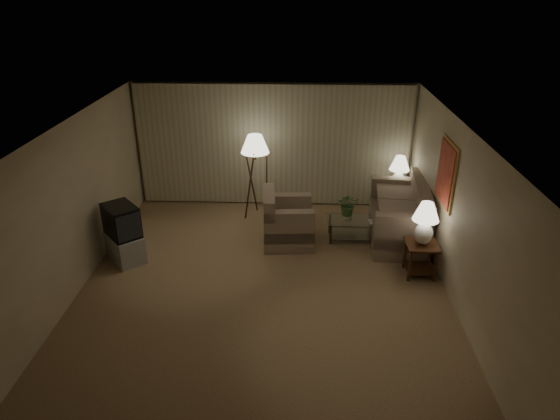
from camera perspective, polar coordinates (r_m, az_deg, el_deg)
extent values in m
plane|color=tan|center=(8.37, -1.91, -8.81)|extent=(7.00, 7.00, 0.00)
cube|color=beige|center=(10.96, -0.74, 7.47)|extent=(6.00, 0.04, 2.70)
cube|color=beige|center=(8.46, -22.77, -0.07)|extent=(0.04, 7.00, 2.70)
cube|color=beige|center=(8.07, 19.73, -0.77)|extent=(0.04, 7.00, 2.70)
cube|color=white|center=(7.22, -2.22, 9.26)|extent=(6.00, 7.00, 0.04)
cube|color=beige|center=(10.88, -0.77, 7.35)|extent=(5.85, 0.12, 2.65)
cube|color=gold|center=(8.61, 18.51, 3.95)|extent=(0.03, 0.90, 1.10)
cube|color=maroon|center=(8.60, 18.35, 3.96)|extent=(0.02, 0.80, 1.00)
cube|color=gray|center=(10.03, 13.22, -1.85)|extent=(2.20, 1.38, 0.47)
cube|color=gray|center=(9.60, 0.93, -2.52)|extent=(1.11, 1.07, 0.43)
cube|color=#381F0F|center=(8.74, 15.92, -3.84)|extent=(0.53, 0.53, 0.04)
cube|color=#381F0F|center=(8.97, 15.57, -6.42)|extent=(0.45, 0.45, 0.02)
cylinder|color=#381F0F|center=(8.66, 14.60, -6.27)|extent=(0.05, 0.05, 0.56)
cylinder|color=#381F0F|center=(9.02, 14.08, -4.85)|extent=(0.05, 0.05, 0.56)
cylinder|color=#381F0F|center=(8.76, 17.36, -6.24)|extent=(0.05, 0.05, 0.56)
cylinder|color=#381F0F|center=(9.12, 16.72, -4.84)|extent=(0.05, 0.05, 0.56)
cube|color=#381F0F|center=(10.85, 13.24, 2.27)|extent=(0.54, 0.46, 0.04)
cube|color=#381F0F|center=(11.03, 13.01, 0.07)|extent=(0.46, 0.39, 0.02)
cylinder|color=#381F0F|center=(10.77, 12.09, 0.46)|extent=(0.05, 0.05, 0.56)
cylinder|color=#381F0F|center=(11.09, 11.81, 1.23)|extent=(0.05, 0.05, 0.56)
cylinder|color=#381F0F|center=(10.85, 14.40, 0.42)|extent=(0.05, 0.05, 0.56)
cylinder|color=#381F0F|center=(11.17, 14.05, 1.18)|extent=(0.05, 0.05, 0.56)
ellipsoid|color=white|center=(8.64, 16.08, -2.61)|extent=(0.31, 0.31, 0.38)
cylinder|color=white|center=(8.54, 16.27, -1.21)|extent=(0.03, 0.03, 0.09)
cone|color=white|center=(8.47, 16.41, -0.15)|extent=(0.44, 0.44, 0.31)
ellipsoid|color=white|center=(10.78, 13.35, 3.27)|extent=(0.29, 0.29, 0.37)
cylinder|color=white|center=(10.70, 13.47, 4.39)|extent=(0.03, 0.03, 0.08)
cone|color=white|center=(10.64, 13.56, 5.24)|extent=(0.42, 0.42, 0.29)
cube|color=silver|center=(9.74, 8.58, -1.15)|extent=(1.08, 0.59, 0.02)
cube|color=silver|center=(9.88, 8.47, -2.75)|extent=(1.01, 0.51, 0.01)
cylinder|color=#392D17|center=(9.59, 5.83, -2.82)|extent=(0.04, 0.04, 0.40)
cylinder|color=#392D17|center=(9.99, 5.69, -1.61)|extent=(0.04, 0.04, 0.40)
cylinder|color=#392D17|center=(9.70, 11.41, -2.88)|extent=(0.04, 0.04, 0.40)
cylinder|color=#392D17|center=(10.09, 11.05, -1.68)|extent=(0.04, 0.04, 0.40)
cube|color=#A1A2A4|center=(9.43, -17.27, -4.07)|extent=(1.22, 1.22, 0.50)
cube|color=black|center=(9.19, -17.69, -1.17)|extent=(1.13, 1.13, 0.57)
cylinder|color=#381F0F|center=(10.23, -2.86, 6.45)|extent=(0.04, 0.04, 0.26)
cone|color=white|center=(10.17, -2.88, 7.56)|extent=(0.58, 0.58, 0.36)
cylinder|color=#AD523A|center=(9.80, 2.05, -2.11)|extent=(0.71, 0.71, 0.37)
imported|color=white|center=(9.68, 7.74, -0.65)|extent=(0.18, 0.18, 0.17)
imported|color=#3B692E|center=(9.55, 7.84, 1.01)|extent=(0.41, 0.35, 0.45)
imported|color=olive|center=(9.67, 10.12, -1.35)|extent=(0.18, 0.24, 0.02)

